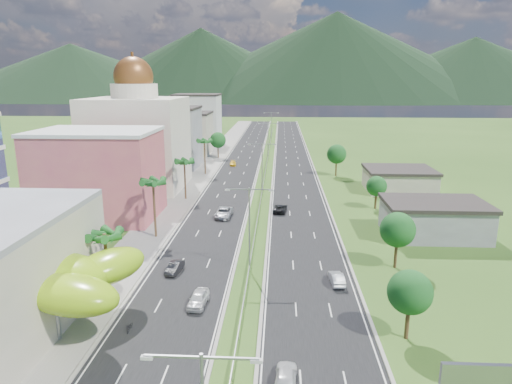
# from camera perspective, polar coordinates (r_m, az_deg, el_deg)

# --- Properties ---
(ground) EXTENTS (500.00, 500.00, 0.00)m
(ground) POSITION_cam_1_polar(r_m,az_deg,el_deg) (50.84, -1.59, -14.32)
(ground) COLOR #2D5119
(ground) RESTS_ON ground
(road_left) EXTENTS (11.00, 260.00, 0.04)m
(road_left) POSITION_cam_1_polar(r_m,az_deg,el_deg) (137.20, -1.70, 3.90)
(road_left) COLOR black
(road_left) RESTS_ON ground
(road_right) EXTENTS (11.00, 260.00, 0.04)m
(road_right) POSITION_cam_1_polar(r_m,az_deg,el_deg) (136.79, 4.59, 3.83)
(road_right) COLOR black
(road_right) RESTS_ON ground
(sidewalk_left) EXTENTS (7.00, 260.00, 0.12)m
(sidewalk_left) POSITION_cam_1_polar(r_m,az_deg,el_deg) (138.29, -5.63, 3.93)
(sidewalk_left) COLOR gray
(sidewalk_left) RESTS_ON ground
(median_guardrail) EXTENTS (0.10, 216.06, 0.76)m
(median_guardrail) POSITION_cam_1_polar(r_m,az_deg,el_deg) (118.99, 1.19, 2.63)
(median_guardrail) COLOR gray
(median_guardrail) RESTS_ON ground
(streetlight_median_b) EXTENTS (6.04, 0.25, 11.00)m
(streetlight_median_b) POSITION_cam_1_polar(r_m,az_deg,el_deg) (57.42, -0.83, -3.60)
(streetlight_median_b) COLOR gray
(streetlight_median_b) RESTS_ON ground
(streetlight_median_c) EXTENTS (6.04, 0.25, 11.00)m
(streetlight_median_c) POSITION_cam_1_polar(r_m,az_deg,el_deg) (96.25, 0.77, 3.62)
(streetlight_median_c) COLOR gray
(streetlight_median_c) RESTS_ON ground
(streetlight_median_d) EXTENTS (6.04, 0.25, 11.00)m
(streetlight_median_d) POSITION_cam_1_polar(r_m,az_deg,el_deg) (140.72, 1.52, 6.93)
(streetlight_median_d) COLOR gray
(streetlight_median_d) RESTS_ON ground
(streetlight_median_e) EXTENTS (6.04, 0.25, 11.00)m
(streetlight_median_e) POSITION_cam_1_polar(r_m,az_deg,el_deg) (185.45, 1.90, 8.64)
(streetlight_median_e) COLOR gray
(streetlight_median_e) RESTS_ON ground
(lime_canopy) EXTENTS (18.00, 15.00, 7.40)m
(lime_canopy) POSITION_cam_1_polar(r_m,az_deg,el_deg) (50.77, -25.49, -9.57)
(lime_canopy) COLOR #86BA12
(lime_canopy) RESTS_ON ground
(pink_shophouse) EXTENTS (20.00, 15.00, 15.00)m
(pink_shophouse) POSITION_cam_1_polar(r_m,az_deg,el_deg) (84.56, -19.08, 1.91)
(pink_shophouse) COLOR #C14F62
(pink_shophouse) RESTS_ON ground
(domed_building) EXTENTS (20.00, 20.00, 28.70)m
(domed_building) POSITION_cam_1_polar(r_m,az_deg,el_deg) (105.31, -14.62, 6.61)
(domed_building) COLOR beige
(domed_building) RESTS_ON ground
(midrise_grey) EXTENTS (16.00, 15.00, 16.00)m
(midrise_grey) POSITION_cam_1_polar(r_m,az_deg,el_deg) (129.34, -10.80, 6.62)
(midrise_grey) COLOR gray
(midrise_grey) RESTS_ON ground
(midrise_beige) EXTENTS (16.00, 15.00, 13.00)m
(midrise_beige) POSITION_cam_1_polar(r_m,az_deg,el_deg) (150.82, -8.80, 7.15)
(midrise_beige) COLOR #AFA890
(midrise_beige) RESTS_ON ground
(midrise_white) EXTENTS (16.00, 15.00, 18.00)m
(midrise_white) POSITION_cam_1_polar(r_m,az_deg,el_deg) (173.02, -7.28, 8.90)
(midrise_white) COLOR silver
(midrise_white) RESTS_ON ground
(shed_near) EXTENTS (15.00, 10.00, 5.00)m
(shed_near) POSITION_cam_1_polar(r_m,az_deg,el_deg) (76.81, 21.36, -3.33)
(shed_near) COLOR gray
(shed_near) RESTS_ON ground
(shed_far) EXTENTS (14.00, 12.00, 4.40)m
(shed_far) POSITION_cam_1_polar(r_m,az_deg,el_deg) (105.30, 17.42, 1.35)
(shed_far) COLOR #AFA890
(shed_far) RESTS_ON ground
(palm_tree_b) EXTENTS (3.60, 3.60, 8.10)m
(palm_tree_b) POSITION_cam_1_polar(r_m,az_deg,el_deg) (53.22, -18.41, -5.43)
(palm_tree_b) COLOR #47301C
(palm_tree_b) RESTS_ON ground
(palm_tree_c) EXTENTS (3.60, 3.60, 9.60)m
(palm_tree_c) POSITION_cam_1_polar(r_m,az_deg,el_deg) (71.06, -12.74, 0.97)
(palm_tree_c) COLOR #47301C
(palm_tree_c) RESTS_ON ground
(palm_tree_d) EXTENTS (3.60, 3.60, 8.60)m
(palm_tree_d) POSITION_cam_1_polar(r_m,az_deg,el_deg) (93.13, -8.94, 3.59)
(palm_tree_d) COLOR #47301C
(palm_tree_d) RESTS_ON ground
(palm_tree_e) EXTENTS (3.60, 3.60, 9.40)m
(palm_tree_e) POSITION_cam_1_polar(r_m,az_deg,el_deg) (117.27, -6.46, 6.18)
(palm_tree_e) COLOR #47301C
(palm_tree_e) RESTS_ON ground
(leafy_tree_lfar) EXTENTS (4.90, 4.90, 8.05)m
(leafy_tree_lfar) POSITION_cam_1_polar(r_m,az_deg,el_deg) (142.13, -4.79, 6.48)
(leafy_tree_lfar) COLOR #47301C
(leafy_tree_lfar) RESTS_ON ground
(leafy_tree_ra) EXTENTS (4.20, 4.20, 6.90)m
(leafy_tree_ra) POSITION_cam_1_polar(r_m,az_deg,el_deg) (45.74, 18.69, -11.80)
(leafy_tree_ra) COLOR #47301C
(leafy_tree_ra) RESTS_ON ground
(leafy_tree_rb) EXTENTS (4.55, 4.55, 7.47)m
(leafy_tree_rb) POSITION_cam_1_polar(r_m,az_deg,el_deg) (61.60, 17.29, -4.55)
(leafy_tree_rb) COLOR #47301C
(leafy_tree_rb) RESTS_ON ground
(leafy_tree_rc) EXTENTS (3.85, 3.85, 6.33)m
(leafy_tree_rc) POSITION_cam_1_polar(r_m,az_deg,el_deg) (88.77, 14.84, 0.69)
(leafy_tree_rc) COLOR #47301C
(leafy_tree_rc) RESTS_ON ground
(leafy_tree_rd) EXTENTS (4.90, 4.90, 8.05)m
(leafy_tree_rd) POSITION_cam_1_polar(r_m,az_deg,el_deg) (116.96, 10.05, 4.68)
(leafy_tree_rd) COLOR #47301C
(leafy_tree_rd) RESTS_ON ground
(mountain_ridge) EXTENTS (860.00, 140.00, 90.00)m
(mountain_ridge) POSITION_cam_1_polar(r_m,az_deg,el_deg) (498.37, 9.71, 11.06)
(mountain_ridge) COLOR black
(mountain_ridge) RESTS_ON ground
(car_white_near_left) EXTENTS (2.12, 4.56, 1.51)m
(car_white_near_left) POSITION_cam_1_polar(r_m,az_deg,el_deg) (51.43, -7.23, -13.08)
(car_white_near_left) COLOR silver
(car_white_near_left) RESTS_ON road_left
(car_dark_left) EXTENTS (1.91, 4.07, 1.29)m
(car_dark_left) POSITION_cam_1_polar(r_m,az_deg,el_deg) (59.91, -10.13, -9.24)
(car_dark_left) COLOR black
(car_dark_left) RESTS_ON road_left
(car_silver_mid_left) EXTENTS (3.00, 6.01, 1.64)m
(car_silver_mid_left) POSITION_cam_1_polar(r_m,az_deg,el_deg) (81.66, -4.05, -2.57)
(car_silver_mid_left) COLOR #A5A8AD
(car_silver_mid_left) RESTS_ON road_left
(car_yellow_far_left) EXTENTS (2.11, 4.38, 1.23)m
(car_yellow_far_left) POSITION_cam_1_polar(r_m,az_deg,el_deg) (129.88, -2.90, 3.59)
(car_yellow_far_left) COLOR gold
(car_yellow_far_left) RESTS_ON road_left
(car_white_near_right) EXTENTS (2.02, 4.42, 1.47)m
(car_white_near_right) POSITION_cam_1_polar(r_m,az_deg,el_deg) (39.73, 3.75, -22.02)
(car_white_near_right) COLOR silver
(car_white_near_right) RESTS_ON road_right
(car_silver_right) EXTENTS (1.75, 4.27, 1.38)m
(car_silver_right) POSITION_cam_1_polar(r_m,az_deg,el_deg) (56.73, 10.05, -10.57)
(car_silver_right) COLOR #B7B9C0
(car_silver_right) RESTS_ON road_right
(car_dark_far_right) EXTENTS (2.76, 5.06, 1.35)m
(car_dark_far_right) POSITION_cam_1_polar(r_m,az_deg,el_deg) (84.70, 3.00, -2.04)
(car_dark_far_right) COLOR black
(car_dark_far_right) RESTS_ON road_right
(motorcycle) EXTENTS (0.59, 1.71, 1.08)m
(motorcycle) POSITION_cam_1_polar(r_m,az_deg,el_deg) (48.16, -15.49, -15.81)
(motorcycle) COLOR black
(motorcycle) RESTS_ON road_left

